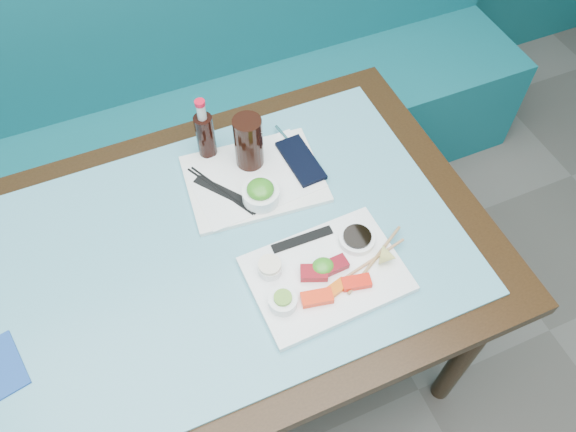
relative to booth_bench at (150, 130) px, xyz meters
name	(u,v)px	position (x,y,z in m)	size (l,w,h in m)	color
booth_bench	(150,130)	(0.00, 0.00, 0.00)	(3.00, 0.56, 1.17)	#105C65
dining_table	(213,271)	(0.00, -0.84, 0.29)	(1.40, 0.90, 0.75)	black
glass_top	(209,254)	(0.00, -0.84, 0.38)	(1.22, 0.76, 0.01)	#589DB0
sashimi_plate	(326,274)	(0.24, -1.01, 0.39)	(0.36, 0.25, 0.02)	white
salmon_left	(317,298)	(0.19, -1.07, 0.41)	(0.07, 0.03, 0.02)	#F72B09
salmon_mid	(336,289)	(0.24, -1.06, 0.41)	(0.06, 0.03, 0.01)	#EC5B09
salmon_right	(356,282)	(0.29, -1.07, 0.41)	(0.07, 0.03, 0.02)	red
tuna_left	(314,273)	(0.21, -1.01, 0.41)	(0.06, 0.04, 0.02)	maroon
tuna_right	(335,265)	(0.26, -1.01, 0.41)	(0.06, 0.04, 0.02)	maroon
seaweed_garnish	(323,267)	(0.23, -1.00, 0.42)	(0.05, 0.05, 0.03)	#378E20
ramekin_wasabi	(283,301)	(0.11, -1.05, 0.42)	(0.07, 0.07, 0.03)	white
wasabi_fill	(283,298)	(0.11, -1.05, 0.43)	(0.04, 0.04, 0.01)	#6BA736
ramekin_ginger	(270,269)	(0.12, -0.96, 0.41)	(0.06, 0.06, 0.02)	white
ginger_fill	(270,265)	(0.12, -0.96, 0.43)	(0.05, 0.05, 0.01)	white
soy_dish	(357,239)	(0.34, -0.96, 0.41)	(0.09, 0.09, 0.02)	white
soy_fill	(357,236)	(0.34, -0.96, 0.42)	(0.07, 0.07, 0.01)	black
lemon_wedge	(388,256)	(0.38, -1.04, 0.42)	(0.05, 0.05, 0.04)	#E6DA6D
chopstick_sleeve	(302,239)	(0.22, -0.91, 0.40)	(0.16, 0.02, 0.00)	black
wooden_chopstick_a	(371,261)	(0.35, -1.03, 0.41)	(0.01, 0.01, 0.21)	tan
wooden_chopstick_b	(375,259)	(0.36, -1.03, 0.41)	(0.01, 0.01, 0.23)	#A4794D
serving_tray	(254,179)	(0.18, -0.67, 0.39)	(0.35, 0.26, 0.01)	white
paper_placemat	(254,177)	(0.18, -0.67, 0.40)	(0.32, 0.23, 0.00)	white
seaweed_bowl	(261,195)	(0.17, -0.75, 0.42)	(0.10, 0.10, 0.04)	white
seaweed_salad	(260,189)	(0.17, -0.75, 0.44)	(0.07, 0.07, 0.04)	#35861F
cola_glass	(249,142)	(0.19, -0.62, 0.47)	(0.08, 0.08, 0.16)	black
navy_pouch	(301,160)	(0.32, -0.67, 0.40)	(0.07, 0.17, 0.01)	black
fork	(284,135)	(0.31, -0.57, 0.40)	(0.01, 0.01, 0.08)	white
black_chopstick_a	(220,191)	(0.08, -0.68, 0.40)	(0.01, 0.01, 0.23)	black
black_chopstick_b	(223,190)	(0.09, -0.68, 0.40)	(0.01, 0.01, 0.23)	black
tray_sleeve	(221,191)	(0.09, -0.68, 0.40)	(0.03, 0.16, 0.00)	black
cola_bottle_body	(206,137)	(0.10, -0.54, 0.45)	(0.05, 0.05, 0.14)	black
cola_bottle_neck	(201,111)	(0.10, -0.54, 0.55)	(0.02, 0.02, 0.05)	silver
cola_bottle_cap	(200,103)	(0.10, -0.54, 0.58)	(0.03, 0.03, 0.01)	red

